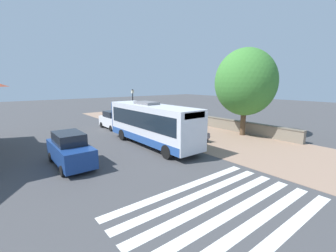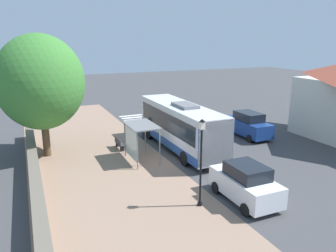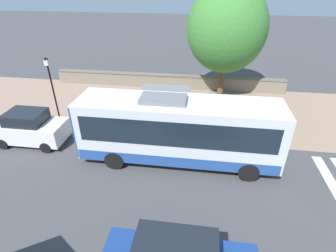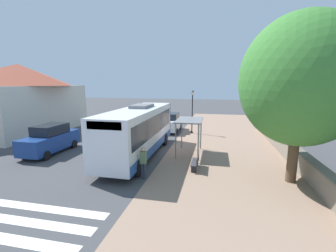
{
  "view_description": "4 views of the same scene",
  "coord_description": "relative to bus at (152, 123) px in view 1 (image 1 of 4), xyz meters",
  "views": [
    {
      "loc": [
        12.15,
        17.38,
        5.22
      ],
      "look_at": [
        0.65,
        2.79,
        1.63
      ],
      "focal_mm": 24.0,
      "sensor_mm": 36.0,
      "label": 1
    },
    {
      "loc": [
        -8.6,
        -19.19,
        8.1
      ],
      "look_at": [
        0.68,
        1.76,
        2.01
      ],
      "focal_mm": 35.0,
      "sensor_mm": 36.0,
      "label": 2
    },
    {
      "loc": [
        13.2,
        3.11,
        8.7
      ],
      "look_at": [
        1.17,
        1.43,
        1.69
      ],
      "focal_mm": 28.0,
      "sensor_mm": 36.0,
      "label": 3
    },
    {
      "loc": [
        -3.5,
        16.92,
        5.13
      ],
      "look_at": [
        -0.24,
        1.66,
        2.19
      ],
      "focal_mm": 24.0,
      "sensor_mm": 36.0,
      "label": 4
    }
  ],
  "objects": [
    {
      "name": "ground_plane",
      "position": [
        -1.8,
        -2.03,
        -1.88
      ],
      "size": [
        120.0,
        120.0,
        0.0
      ],
      "primitive_type": "plane",
      "color": "#424244",
      "rests_on": "ground"
    },
    {
      "name": "sidewalk_plaza",
      "position": [
        -6.3,
        -2.03,
        -1.87
      ],
      "size": [
        9.0,
        44.0,
        0.02
      ],
      "color": "#937560",
      "rests_on": "ground"
    },
    {
      "name": "crosswalk_stripes",
      "position": [
        3.2,
        9.96,
        -1.88
      ],
      "size": [
        9.0,
        5.25,
        0.01
      ],
      "color": "silver",
      "rests_on": "ground"
    },
    {
      "name": "stone_wall",
      "position": [
        -10.35,
        -2.03,
        -1.28
      ],
      "size": [
        0.6,
        20.0,
        1.19
      ],
      "color": "slate",
      "rests_on": "ground"
    },
    {
      "name": "bus",
      "position": [
        0.0,
        0.0,
        0.0
      ],
      "size": [
        2.61,
        10.12,
        3.64
      ],
      "color": "silver",
      "rests_on": "ground"
    },
    {
      "name": "bus_shelter",
      "position": [
        -3.63,
        -1.14,
        0.27
      ],
      "size": [
        1.83,
        3.04,
        2.59
      ],
      "color": "slate",
      "rests_on": "ground"
    },
    {
      "name": "pedestrian",
      "position": [
        -1.56,
        3.83,
        -0.81
      ],
      "size": [
        0.34,
        0.24,
        1.8
      ],
      "color": "#2D3347",
      "rests_on": "ground"
    },
    {
      "name": "bench",
      "position": [
        -4.23,
        1.85,
        -1.41
      ],
      "size": [
        0.4,
        1.52,
        0.88
      ],
      "color": "#333338",
      "rests_on": "ground"
    },
    {
      "name": "street_lamp_near",
      "position": [
        -2.92,
        -8.26,
        0.77
      ],
      "size": [
        0.28,
        0.28,
        4.49
      ],
      "color": "black",
      "rests_on": "ground"
    },
    {
      "name": "shade_tree",
      "position": [
        -9.33,
        2.57,
        3.38
      ],
      "size": [
        5.9,
        5.9,
        8.52
      ],
      "color": "brown",
      "rests_on": "ground"
    },
    {
      "name": "parked_car_behind_bus",
      "position": [
        -0.52,
        -8.72,
        -0.91
      ],
      "size": [
        2.0,
        4.04,
        2.0
      ],
      "color": "silver",
      "rests_on": "ground"
    },
    {
      "name": "parked_car_far_lane",
      "position": [
        6.76,
        0.74,
        -0.85
      ],
      "size": [
        1.96,
        4.7,
        2.14
      ],
      "color": "navy",
      "rests_on": "ground"
    }
  ]
}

